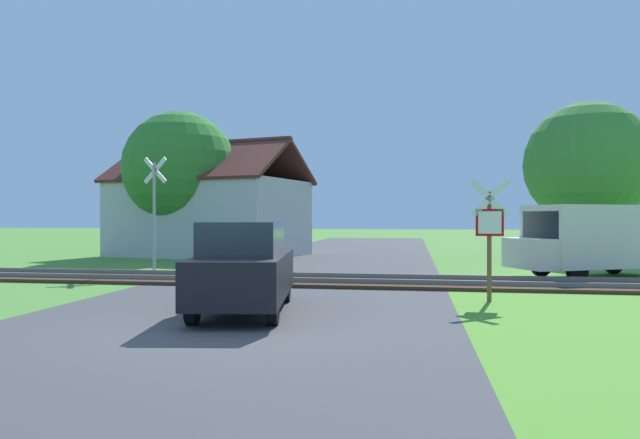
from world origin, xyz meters
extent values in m
plane|color=#4C8433|center=(0.00, 0.00, 0.00)|extent=(160.00, 160.00, 0.00)
cube|color=#424244|center=(0.00, 2.00, 0.00)|extent=(8.24, 80.00, 0.01)
cube|color=#422D1E|center=(0.00, 6.67, 0.05)|extent=(60.00, 2.60, 0.10)
cube|color=slate|center=(0.00, 7.39, 0.16)|extent=(60.00, 0.08, 0.12)
cube|color=slate|center=(0.00, 5.96, 0.16)|extent=(60.00, 0.08, 0.12)
cylinder|color=brown|center=(4.93, 3.74, 1.22)|extent=(0.10, 0.10, 2.43)
cube|color=red|center=(4.93, 3.68, 1.75)|extent=(0.60, 0.04, 0.60)
cube|color=white|center=(4.93, 3.65, 1.75)|extent=(0.49, 0.02, 0.49)
cube|color=white|center=(4.93, 3.68, 2.28)|extent=(0.88, 0.04, 0.88)
cube|color=white|center=(4.93, 3.68, 2.28)|extent=(0.88, 0.04, 0.88)
cylinder|color=#9E9EA5|center=(-5.10, 8.24, 1.83)|extent=(0.09, 0.09, 3.66)
cube|color=white|center=(-5.09, 8.30, 3.41)|extent=(0.87, 0.18, 0.88)
cube|color=white|center=(-5.09, 8.30, 3.41)|extent=(0.87, 0.18, 0.88)
cube|color=#B7B7BC|center=(-6.54, 17.37, 1.82)|extent=(9.51, 7.57, 3.63)
cube|color=#562823|center=(-6.88, 15.97, 4.54)|extent=(9.33, 5.23, 2.13)
cube|color=#562823|center=(-6.20, 18.78, 4.54)|extent=(9.33, 5.23, 2.13)
cube|color=brown|center=(-4.29, 16.83, 4.63)|extent=(0.60, 0.60, 1.10)
cylinder|color=#513823|center=(-7.55, 16.07, 1.10)|extent=(0.32, 0.32, 2.20)
sphere|color=#337A2D|center=(-7.55, 16.07, 4.18)|extent=(5.28, 5.28, 5.28)
cylinder|color=#513823|center=(11.10, 18.20, 1.10)|extent=(0.34, 0.34, 2.20)
sphere|color=#3D8433|center=(11.10, 18.20, 4.30)|extent=(5.60, 5.60, 5.60)
cube|color=silver|center=(8.89, 9.49, 1.29)|extent=(4.61, 3.58, 1.90)
cube|color=silver|center=(6.70, 8.39, 0.79)|extent=(1.44, 1.93, 0.90)
cube|color=#19232D|center=(7.03, 8.55, 1.62)|extent=(0.76, 1.46, 0.85)
cube|color=navy|center=(8.46, 10.34, 0.96)|extent=(3.38, 1.71, 0.16)
cylinder|color=black|center=(7.26, 9.54, 0.34)|extent=(0.69, 0.47, 0.68)
cylinder|color=black|center=(7.96, 8.15, 0.34)|extent=(0.69, 0.47, 0.68)
cylinder|color=black|center=(9.81, 10.83, 0.34)|extent=(0.69, 0.47, 0.68)
cube|color=black|center=(-0.01, 1.54, 0.72)|extent=(2.18, 4.19, 0.84)
cube|color=#19232D|center=(0.02, 1.34, 1.46)|extent=(1.69, 2.37, 0.64)
cylinder|color=black|center=(0.50, 2.98, 0.30)|extent=(0.26, 0.62, 0.60)
cylinder|color=black|center=(-0.89, 2.79, 0.30)|extent=(0.26, 0.62, 0.60)
cylinder|color=black|center=(0.88, 0.29, 0.30)|extent=(0.26, 0.62, 0.60)
cylinder|color=black|center=(-0.51, 0.09, 0.30)|extent=(0.26, 0.62, 0.60)
camera|label=1|loc=(3.25, -9.28, 1.87)|focal=32.00mm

